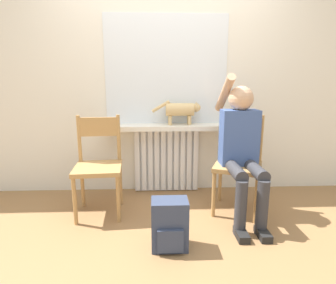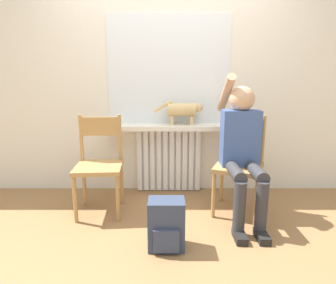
{
  "view_description": "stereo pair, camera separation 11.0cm",
  "coord_description": "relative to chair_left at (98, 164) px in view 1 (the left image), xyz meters",
  "views": [
    {
      "loc": [
        -0.12,
        -1.95,
        1.26
      ],
      "look_at": [
        0.0,
        0.73,
        0.67
      ],
      "focal_mm": 30.0,
      "sensor_mm": 36.0,
      "label": 1
    },
    {
      "loc": [
        -0.01,
        -1.96,
        1.26
      ],
      "look_at": [
        0.0,
        0.73,
        0.67
      ],
      "focal_mm": 30.0,
      "sensor_mm": 36.0,
      "label": 2
    }
  ],
  "objects": [
    {
      "name": "ground_plane",
      "position": [
        0.67,
        -0.63,
        -0.49
      ],
      "size": [
        12.0,
        12.0,
        0.0
      ],
      "primitive_type": "plane",
      "color": "olive"
    },
    {
      "name": "wall_with_window",
      "position": [
        0.67,
        0.6,
        0.86
      ],
      "size": [
        7.0,
        0.06,
        2.7
      ],
      "color": "white",
      "rests_on": "ground_plane"
    },
    {
      "name": "radiator",
      "position": [
        0.67,
        0.52,
        -0.12
      ],
      "size": [
        0.73,
        0.08,
        0.74
      ],
      "color": "white",
      "rests_on": "ground_plane"
    },
    {
      "name": "windowsill",
      "position": [
        0.67,
        0.44,
        0.28
      ],
      "size": [
        1.38,
        0.26,
        0.05
      ],
      "color": "white",
      "rests_on": "radiator"
    },
    {
      "name": "window_glass",
      "position": [
        0.67,
        0.57,
        0.88
      ],
      "size": [
        1.33,
        0.01,
        1.16
      ],
      "color": "white",
      "rests_on": "windowsill"
    },
    {
      "name": "chair_left",
      "position": [
        0.0,
        0.0,
        0.0
      ],
      "size": [
        0.46,
        0.46,
        0.94
      ],
      "rotation": [
        0.0,
        0.0,
        0.07
      ],
      "color": "#B2844C",
      "rests_on": "ground_plane"
    },
    {
      "name": "chair_right",
      "position": [
        1.35,
        -0.0,
        0.0
      ],
      "size": [
        0.56,
        0.56,
        0.94
      ],
      "rotation": [
        0.0,
        0.0,
        -0.38
      ],
      "color": "#B2844C",
      "rests_on": "ground_plane"
    },
    {
      "name": "person",
      "position": [
        1.33,
        -0.12,
        0.21
      ],
      "size": [
        0.36,
        1.0,
        1.33
      ],
      "color": "#333338",
      "rests_on": "ground_plane"
    },
    {
      "name": "cat",
      "position": [
        0.83,
        0.46,
        0.46
      ],
      "size": [
        0.53,
        0.14,
        0.27
      ],
      "color": "#DBB77A",
      "rests_on": "windowsill"
    },
    {
      "name": "backpack",
      "position": [
        0.65,
        -0.64,
        -0.3
      ],
      "size": [
        0.28,
        0.22,
        0.39
      ],
      "color": "#333D56",
      "rests_on": "ground_plane"
    }
  ]
}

